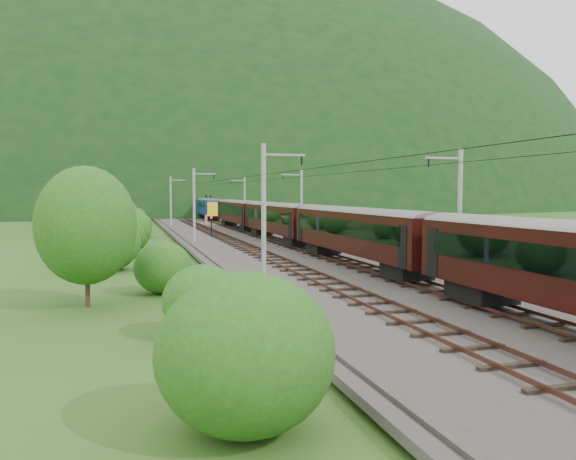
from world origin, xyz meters
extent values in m
plane|color=#244C17|center=(0.00, 0.00, 0.00)|extent=(600.00, 600.00, 0.00)
cube|color=#38332D|center=(0.00, 10.00, 0.15)|extent=(14.00, 220.00, 0.30)
cube|color=brown|center=(-3.12, 10.00, 0.49)|extent=(0.08, 220.00, 0.15)
cube|color=brown|center=(-1.68, 10.00, 0.49)|extent=(0.08, 220.00, 0.15)
cube|color=black|center=(-2.40, 10.00, 0.36)|extent=(2.40, 220.00, 0.12)
cube|color=brown|center=(1.68, 10.00, 0.49)|extent=(0.08, 220.00, 0.15)
cube|color=brown|center=(3.12, 10.00, 0.49)|extent=(0.08, 220.00, 0.15)
cube|color=black|center=(2.40, 10.00, 0.36)|extent=(2.40, 220.00, 0.12)
cylinder|color=gray|center=(-6.20, 0.00, 4.30)|extent=(0.28, 0.28, 8.00)
cube|color=gray|center=(-5.00, 0.00, 7.70)|extent=(2.40, 0.12, 0.12)
cylinder|color=black|center=(-4.00, 0.00, 7.40)|extent=(0.10, 0.10, 0.50)
cylinder|color=gray|center=(-6.20, 32.00, 4.30)|extent=(0.28, 0.28, 8.00)
cube|color=gray|center=(-5.00, 32.00, 7.70)|extent=(2.40, 0.12, 0.12)
cylinder|color=black|center=(-4.00, 32.00, 7.40)|extent=(0.10, 0.10, 0.50)
cylinder|color=gray|center=(-6.20, 64.00, 4.30)|extent=(0.28, 0.28, 8.00)
cube|color=gray|center=(-5.00, 64.00, 7.70)|extent=(2.40, 0.12, 0.12)
cylinder|color=black|center=(-4.00, 64.00, 7.40)|extent=(0.10, 0.10, 0.50)
cylinder|color=gray|center=(-6.20, 96.00, 4.30)|extent=(0.28, 0.28, 8.00)
cube|color=gray|center=(-5.00, 96.00, 7.70)|extent=(2.40, 0.12, 0.12)
cylinder|color=black|center=(-4.00, 96.00, 7.40)|extent=(0.10, 0.10, 0.50)
cylinder|color=gray|center=(-6.20, 128.00, 4.30)|extent=(0.28, 0.28, 8.00)
cube|color=gray|center=(-5.00, 128.00, 7.70)|extent=(2.40, 0.12, 0.12)
cylinder|color=black|center=(-4.00, 128.00, 7.40)|extent=(0.10, 0.10, 0.50)
cylinder|color=gray|center=(6.20, 0.00, 4.30)|extent=(0.28, 0.28, 8.00)
cube|color=gray|center=(5.00, 0.00, 7.70)|extent=(2.40, 0.12, 0.12)
cylinder|color=black|center=(4.00, 0.00, 7.40)|extent=(0.10, 0.10, 0.50)
cylinder|color=gray|center=(6.20, 32.00, 4.30)|extent=(0.28, 0.28, 8.00)
cube|color=gray|center=(5.00, 32.00, 7.70)|extent=(2.40, 0.12, 0.12)
cylinder|color=black|center=(4.00, 32.00, 7.40)|extent=(0.10, 0.10, 0.50)
cylinder|color=gray|center=(6.20, 64.00, 4.30)|extent=(0.28, 0.28, 8.00)
cube|color=gray|center=(5.00, 64.00, 7.70)|extent=(2.40, 0.12, 0.12)
cylinder|color=black|center=(4.00, 64.00, 7.40)|extent=(0.10, 0.10, 0.50)
cylinder|color=gray|center=(6.20, 96.00, 4.30)|extent=(0.28, 0.28, 8.00)
cube|color=gray|center=(5.00, 96.00, 7.70)|extent=(2.40, 0.12, 0.12)
cylinder|color=black|center=(4.00, 96.00, 7.40)|extent=(0.10, 0.10, 0.50)
cylinder|color=gray|center=(6.20, 128.00, 4.30)|extent=(0.28, 0.28, 8.00)
cube|color=gray|center=(5.00, 128.00, 7.70)|extent=(2.40, 0.12, 0.12)
cylinder|color=black|center=(4.00, 128.00, 7.40)|extent=(0.10, 0.10, 0.50)
cylinder|color=black|center=(-2.40, 10.00, 7.10)|extent=(0.03, 198.00, 0.03)
cylinder|color=black|center=(2.40, 10.00, 7.10)|extent=(0.03, 198.00, 0.03)
ellipsoid|color=black|center=(0.00, 260.00, 0.00)|extent=(504.00, 360.00, 244.00)
cube|color=black|center=(2.40, -7.65, 0.99)|extent=(2.07, 3.01, 0.85)
cube|color=black|center=(2.40, 6.85, 2.83)|extent=(2.73, 20.70, 2.82)
cylinder|color=slate|center=(2.40, 6.85, 4.10)|extent=(2.73, 20.59, 2.73)
cube|color=black|center=(1.02, 6.85, 3.17)|extent=(0.05, 18.21, 1.08)
cube|color=black|center=(3.78, 6.85, 3.17)|extent=(0.05, 18.21, 1.08)
cube|color=black|center=(2.40, -0.39, 0.99)|extent=(2.07, 3.01, 0.85)
cube|color=black|center=(2.40, 14.10, 0.99)|extent=(2.07, 3.01, 0.85)
cube|color=black|center=(2.40, 28.60, 2.83)|extent=(2.73, 20.70, 2.82)
cylinder|color=slate|center=(2.40, 28.60, 4.10)|extent=(2.73, 20.59, 2.73)
cube|color=black|center=(1.02, 28.60, 3.17)|extent=(0.05, 18.21, 1.08)
cube|color=black|center=(3.78, 28.60, 3.17)|extent=(0.05, 18.21, 1.08)
cube|color=black|center=(2.40, 21.35, 0.99)|extent=(2.07, 3.01, 0.85)
cube|color=black|center=(2.40, 35.84, 0.99)|extent=(2.07, 3.01, 0.85)
cube|color=black|center=(2.40, 50.34, 2.83)|extent=(2.73, 20.70, 2.82)
cylinder|color=slate|center=(2.40, 50.34, 4.10)|extent=(2.73, 20.59, 2.73)
cube|color=black|center=(1.02, 50.34, 3.17)|extent=(0.05, 18.21, 1.08)
cube|color=black|center=(3.78, 50.34, 3.17)|extent=(0.05, 18.21, 1.08)
cube|color=black|center=(2.40, 43.10, 0.99)|extent=(2.07, 3.01, 0.85)
cube|color=black|center=(2.40, 57.59, 0.99)|extent=(2.07, 3.01, 0.85)
cube|color=navy|center=(2.40, 80.55, 2.83)|extent=(2.73, 16.93, 2.82)
cylinder|color=slate|center=(2.40, 80.55, 4.10)|extent=(2.73, 16.85, 2.73)
cube|color=black|center=(1.02, 80.55, 3.17)|extent=(0.05, 14.90, 1.08)
cube|color=black|center=(3.78, 80.55, 3.17)|extent=(0.05, 14.90, 1.08)
cube|color=black|center=(2.40, 74.63, 0.99)|extent=(2.07, 3.01, 0.85)
cube|color=black|center=(2.40, 86.48, 0.99)|extent=(2.07, 3.01, 0.85)
cube|color=yellow|center=(2.40, 88.82, 2.64)|extent=(2.78, 0.50, 2.54)
cube|color=yellow|center=(2.40, 72.29, 2.64)|extent=(2.78, 0.50, 2.54)
cube|color=black|center=(2.40, 83.55, 4.76)|extent=(0.08, 1.60, 0.85)
cylinder|color=red|center=(-0.53, 64.03, 1.11)|extent=(0.17, 0.17, 1.62)
cylinder|color=red|center=(0.03, 66.21, 1.11)|extent=(0.17, 0.17, 1.62)
cylinder|color=black|center=(-3.51, 37.43, 1.44)|extent=(0.16, 0.16, 2.27)
sphere|color=red|center=(-3.51, 37.43, 2.63)|extent=(0.27, 0.27, 0.27)
ellipsoid|color=#264C14|center=(-10.97, -17.60, 1.89)|extent=(4.20, 4.20, 3.78)
ellipsoid|color=#264C14|center=(-10.75, -8.56, 1.41)|extent=(3.14, 3.14, 2.83)
ellipsoid|color=#264C14|center=(-11.59, 1.47, 1.45)|extent=(3.21, 3.21, 2.89)
ellipsoid|color=#264C14|center=(-14.69, 12.13, 2.02)|extent=(4.48, 4.48, 4.03)
ellipsoid|color=#264C14|center=(-13.51, 22.85, 1.97)|extent=(4.38, 4.38, 3.94)
ellipsoid|color=#264C14|center=(-14.79, 32.02, 1.24)|extent=(2.76, 2.76, 2.48)
ellipsoid|color=#264C14|center=(-12.03, 41.60, 1.60)|extent=(3.55, 3.55, 3.20)
ellipsoid|color=#264C14|center=(-12.98, 50.74, 1.54)|extent=(3.42, 3.42, 3.07)
ellipsoid|color=#264C14|center=(-11.74, 63.89, 0.85)|extent=(1.90, 1.90, 1.71)
ellipsoid|color=#264C14|center=(-11.47, 73.83, 1.46)|extent=(3.25, 3.25, 2.93)
ellipsoid|color=#264C14|center=(-13.45, 81.88, 2.13)|extent=(4.73, 4.73, 4.26)
ellipsoid|color=#264C14|center=(-10.57, 92.31, 1.79)|extent=(3.97, 3.97, 3.57)
cylinder|color=black|center=(-15.39, -1.29, 1.87)|extent=(0.24, 0.24, 3.75)
ellipsoid|color=#264C14|center=(-15.39, -1.29, 4.01)|extent=(4.82, 4.82, 5.78)
cylinder|color=black|center=(-12.59, 22.60, 1.08)|extent=(0.24, 0.24, 2.16)
ellipsoid|color=#264C14|center=(-12.59, 22.60, 2.31)|extent=(2.77, 2.77, 3.33)
cylinder|color=black|center=(-17.25, 50.04, 1.91)|extent=(0.24, 0.24, 3.81)
ellipsoid|color=#264C14|center=(-17.25, 50.04, 4.08)|extent=(4.90, 4.90, 5.88)
ellipsoid|color=#264C14|center=(12.25, 5.71, 1.36)|extent=(3.03, 3.03, 2.73)
ellipsoid|color=#264C14|center=(11.19, 18.36, 1.37)|extent=(3.04, 3.04, 2.73)
ellipsoid|color=#264C14|center=(14.16, 33.24, 0.75)|extent=(1.66, 1.66, 1.50)
ellipsoid|color=#264C14|center=(12.20, 49.40, 1.22)|extent=(2.72, 2.72, 2.45)
ellipsoid|color=#264C14|center=(10.60, 66.42, 1.11)|extent=(2.47, 2.47, 2.23)
camera|label=1|loc=(-13.60, -30.10, 5.58)|focal=35.00mm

